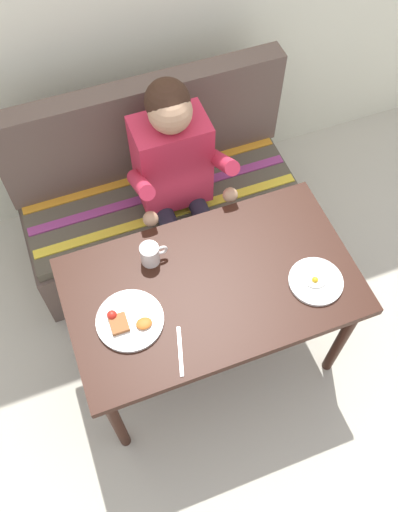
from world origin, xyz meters
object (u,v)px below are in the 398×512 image
Objects in this scene: table at (211,293)px; knife at (180,351)px; plate_eggs at (316,281)px; person at (177,174)px; plate_breakfast at (129,321)px; couch at (159,203)px; coffee_mug at (150,254)px.

table is 0.33m from knife.
plate_eggs is 0.63m from knife.
person is at bearing 87.04° from knife.
person is 0.87m from knife.
plate_eggs is at bearing -7.25° from plate_breakfast.
coffee_mug is (-0.20, -0.57, 0.45)m from couch.
couch reaches higher than knife.
coffee_mug is at bearing 102.68° from knife.
coffee_mug reaches higher than plate_eggs.
couch reaches higher than plate_eggs.
table is at bearing -44.49° from coffee_mug.
couch is 0.98m from plate_breakfast.
knife is at bearing -108.47° from person.
knife is (-0.22, -1.00, 0.40)m from couch.
couch is at bearing 113.90° from plate_eggs.
plate_breakfast is 1.34× the size of knife.
person reaches higher than coffee_mug.
table is 5.33× the size of plate_eggs.
knife is (-0.22, -0.23, 0.08)m from table.
plate_eggs reaches higher than table.
couch is 5.38× the size of plate_breakfast.
person is 10.27× the size of coffee_mug.
plate_breakfast is at bearing -123.59° from person.
table is 10.17× the size of coffee_mug.
person is at bearing -72.51° from couch.
plate_eggs is (0.40, -0.14, 0.09)m from table.
couch is at bearing 93.10° from knife.
plate_breakfast reaches higher than table.
knife is at bearing -51.82° from plate_breakfast.
plate_breakfast is at bearing -173.12° from table.
plate_breakfast is at bearing 143.69° from knife.
plate_breakfast is (-0.42, -0.63, 0.00)m from person.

